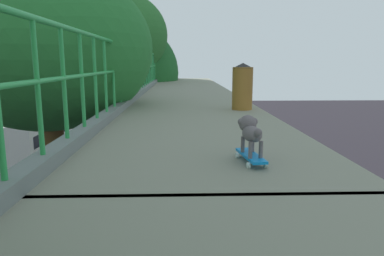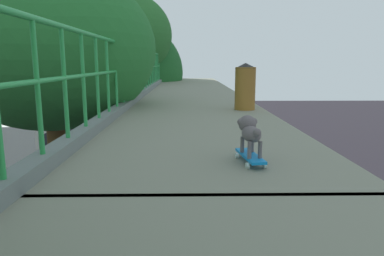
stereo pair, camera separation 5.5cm
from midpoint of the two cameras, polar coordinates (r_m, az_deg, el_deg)
name	(u,v)px [view 1 (the left image)]	position (r m, az deg, el deg)	size (l,w,h in m)	color
overpass_deck	(211,249)	(2.24, 2.42, -18.95)	(2.80, 36.55, 0.40)	gray
city_bus	(48,133)	(26.47, -22.38, -0.75)	(2.52, 11.32, 3.30)	white
roadside_tree_mid	(48,52)	(8.05, -22.56, 11.26)	(4.35, 4.35, 8.68)	brown
roadside_tree_far	(119,37)	(16.79, -11.85, 14.30)	(4.40, 4.40, 9.86)	brown
roadside_tree_farthest	(123,73)	(18.52, -11.18, 8.68)	(5.65, 5.65, 8.78)	brown
toy_skateboard	(251,156)	(3.24, 9.04, -4.54)	(0.23, 0.53, 0.08)	#1081D6
small_dog	(250,130)	(3.22, 8.95, -0.39)	(0.21, 0.42, 0.34)	#60585C
litter_bin	(242,86)	(6.85, 7.95, 6.78)	(0.40, 0.40, 0.89)	olive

